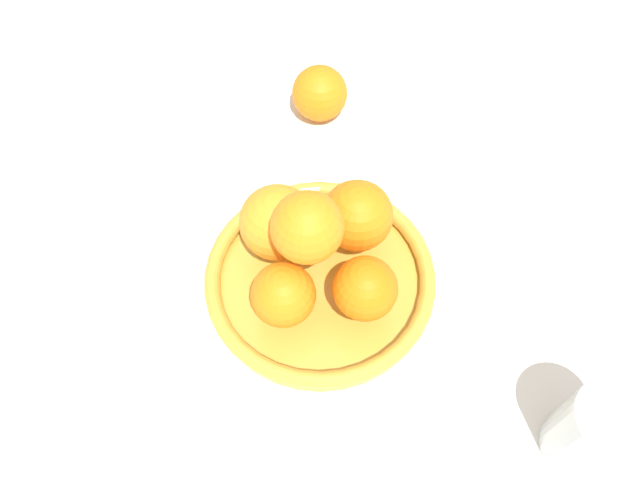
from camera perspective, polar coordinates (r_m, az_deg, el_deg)
name	(u,v)px	position (r m, az deg, el deg)	size (l,w,h in m)	color
ground_plane	(320,286)	(0.71, 0.00, -4.21)	(4.00, 4.00, 0.00)	silver
fruit_bowl	(320,279)	(0.70, 0.00, -3.58)	(0.26, 0.26, 0.03)	gold
orange_pile	(316,242)	(0.65, -0.36, -0.17)	(0.19, 0.19, 0.13)	orange
stray_orange	(320,93)	(0.84, -0.03, 13.26)	(0.07, 0.07, 0.07)	orange
drinking_glass	(598,434)	(0.65, 24.04, -15.88)	(0.08, 0.08, 0.10)	silver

